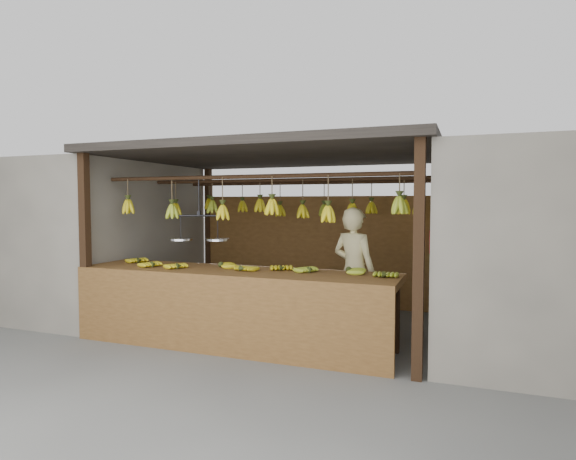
% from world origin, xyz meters
% --- Properties ---
extents(ground, '(80.00, 80.00, 0.00)m').
position_xyz_m(ground, '(0.00, 0.00, 0.00)').
color(ground, '#5B5B57').
extents(stall, '(4.30, 3.30, 2.40)m').
position_xyz_m(stall, '(0.00, 0.33, 1.97)').
color(stall, black).
rests_on(stall, ground).
extents(neighbor_left, '(3.00, 3.00, 2.30)m').
position_xyz_m(neighbor_left, '(-3.60, 0.00, 1.15)').
color(neighbor_left, slate).
rests_on(neighbor_left, ground).
extents(counter, '(3.87, 0.88, 0.96)m').
position_xyz_m(counter, '(-0.14, -1.23, 0.72)').
color(counter, brown).
rests_on(counter, ground).
extents(hanging_bananas, '(3.63, 2.25, 0.39)m').
position_xyz_m(hanging_bananas, '(-0.01, -0.01, 1.61)').
color(hanging_bananas, gold).
rests_on(hanging_bananas, ground).
extents(balance_scale, '(0.72, 0.40, 0.78)m').
position_xyz_m(balance_scale, '(-0.68, -1.00, 1.28)').
color(balance_scale, black).
rests_on(balance_scale, ground).
extents(vendor, '(0.69, 0.58, 1.63)m').
position_xyz_m(vendor, '(1.07, -0.14, 0.82)').
color(vendor, beige).
rests_on(vendor, ground).
extents(bag_bundles, '(0.08, 0.26, 1.26)m').
position_xyz_m(bag_bundles, '(1.94, 1.35, 0.97)').
color(bag_bundles, yellow).
rests_on(bag_bundles, ground).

